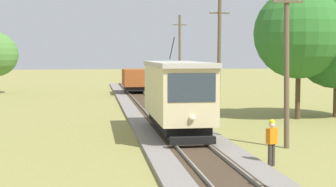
{
  "coord_description": "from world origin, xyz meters",
  "views": [
    {
      "loc": [
        -4.16,
        -8.93,
        4.22
      ],
      "look_at": [
        -0.21,
        17.76,
        2.08
      ],
      "focal_mm": 53.34,
      "sensor_mm": 36.0,
      "label": 1
    }
  ],
  "objects_px": {
    "utility_pole_near_tram": "(287,63)",
    "utility_pole_mid": "(219,56)",
    "utility_pole_far": "(180,55)",
    "freight_car": "(135,80)",
    "red_tram": "(177,94)",
    "gravel_pile": "(179,85)",
    "track_worker": "(272,140)",
    "tree_left_far": "(299,34)"
  },
  "relations": [
    {
      "from": "utility_pole_near_tram",
      "to": "utility_pole_mid",
      "type": "bearing_deg",
      "value": 90.0
    },
    {
      "from": "utility_pole_far",
      "to": "freight_car",
      "type": "bearing_deg",
      "value": 150.17
    },
    {
      "from": "red_tram",
      "to": "gravel_pile",
      "type": "bearing_deg",
      "value": 80.14
    },
    {
      "from": "utility_pole_near_tram",
      "to": "gravel_pile",
      "type": "relative_size",
      "value": 2.87
    },
    {
      "from": "red_tram",
      "to": "utility_pole_near_tram",
      "type": "distance_m",
      "value": 5.97
    },
    {
      "from": "freight_car",
      "to": "track_worker",
      "type": "xyz_separation_m",
      "value": [
        2.4,
        -34.3,
        -0.57
      ]
    },
    {
      "from": "gravel_pile",
      "to": "track_worker",
      "type": "distance_m",
      "value": 38.54
    },
    {
      "from": "tree_left_far",
      "to": "utility_pole_far",
      "type": "bearing_deg",
      "value": 103.38
    },
    {
      "from": "utility_pole_near_tram",
      "to": "gravel_pile",
      "type": "bearing_deg",
      "value": 88.27
    },
    {
      "from": "utility_pole_far",
      "to": "gravel_pile",
      "type": "xyz_separation_m",
      "value": [
        1.05,
        6.62,
        -3.51
      ]
    },
    {
      "from": "utility_pole_mid",
      "to": "track_worker",
      "type": "xyz_separation_m",
      "value": [
        -1.96,
        -15.82,
        -3.1
      ]
    },
    {
      "from": "utility_pole_far",
      "to": "track_worker",
      "type": "height_order",
      "value": "utility_pole_far"
    },
    {
      "from": "utility_pole_mid",
      "to": "utility_pole_far",
      "type": "xyz_separation_m",
      "value": [
        0.0,
        15.98,
        0.07
      ]
    },
    {
      "from": "utility_pole_far",
      "to": "tree_left_far",
      "type": "xyz_separation_m",
      "value": [
        4.51,
        -18.95,
        1.36
      ]
    },
    {
      "from": "red_tram",
      "to": "gravel_pile",
      "type": "relative_size",
      "value": 3.3
    },
    {
      "from": "utility_pole_mid",
      "to": "track_worker",
      "type": "distance_m",
      "value": 16.24
    },
    {
      "from": "gravel_pile",
      "to": "tree_left_far",
      "type": "xyz_separation_m",
      "value": [
        3.46,
        -25.57,
        4.87
      ]
    },
    {
      "from": "utility_pole_near_tram",
      "to": "utility_pole_mid",
      "type": "xyz_separation_m",
      "value": [
        -0.0,
        12.25,
        0.27
      ]
    },
    {
      "from": "utility_pole_near_tram",
      "to": "tree_left_far",
      "type": "relative_size",
      "value": 0.88
    },
    {
      "from": "red_tram",
      "to": "gravel_pile",
      "type": "distance_m",
      "value": 31.62
    },
    {
      "from": "utility_pole_near_tram",
      "to": "track_worker",
      "type": "bearing_deg",
      "value": -118.73
    },
    {
      "from": "utility_pole_mid",
      "to": "utility_pole_near_tram",
      "type": "bearing_deg",
      "value": -90.0
    },
    {
      "from": "freight_car",
      "to": "utility_pole_mid",
      "type": "height_order",
      "value": "utility_pole_mid"
    },
    {
      "from": "gravel_pile",
      "to": "tree_left_far",
      "type": "height_order",
      "value": "tree_left_far"
    },
    {
      "from": "red_tram",
      "to": "freight_car",
      "type": "xyz_separation_m",
      "value": [
        -0.0,
        26.99,
        -0.64
      ]
    },
    {
      "from": "freight_car",
      "to": "gravel_pile",
      "type": "height_order",
      "value": "freight_car"
    },
    {
      "from": "utility_pole_near_tram",
      "to": "utility_pole_far",
      "type": "bearing_deg",
      "value": 90.0
    },
    {
      "from": "gravel_pile",
      "to": "tree_left_far",
      "type": "bearing_deg",
      "value": -82.3
    },
    {
      "from": "utility_pole_near_tram",
      "to": "utility_pole_far",
      "type": "xyz_separation_m",
      "value": [
        -0.0,
        28.23,
        0.34
      ]
    },
    {
      "from": "red_tram",
      "to": "track_worker",
      "type": "height_order",
      "value": "red_tram"
    },
    {
      "from": "utility_pole_near_tram",
      "to": "tree_left_far",
      "type": "distance_m",
      "value": 10.46
    },
    {
      "from": "tree_left_far",
      "to": "red_tram",
      "type": "bearing_deg",
      "value": -147.98
    },
    {
      "from": "track_worker",
      "to": "tree_left_far",
      "type": "height_order",
      "value": "tree_left_far"
    },
    {
      "from": "red_tram",
      "to": "gravel_pile",
      "type": "height_order",
      "value": "red_tram"
    },
    {
      "from": "red_tram",
      "to": "track_worker",
      "type": "distance_m",
      "value": 7.79
    },
    {
      "from": "freight_car",
      "to": "utility_pole_far",
      "type": "relative_size",
      "value": 0.64
    },
    {
      "from": "utility_pole_mid",
      "to": "red_tram",
      "type": "bearing_deg",
      "value": -117.11
    },
    {
      "from": "red_tram",
      "to": "utility_pole_far",
      "type": "xyz_separation_m",
      "value": [
        4.36,
        24.49,
        1.96
      ]
    },
    {
      "from": "utility_pole_near_tram",
      "to": "utility_pole_mid",
      "type": "height_order",
      "value": "utility_pole_mid"
    },
    {
      "from": "utility_pole_mid",
      "to": "gravel_pile",
      "type": "height_order",
      "value": "utility_pole_mid"
    },
    {
      "from": "tree_left_far",
      "to": "utility_pole_mid",
      "type": "bearing_deg",
      "value": 146.64
    },
    {
      "from": "freight_car",
      "to": "utility_pole_mid",
      "type": "relative_size",
      "value": 0.65
    }
  ]
}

